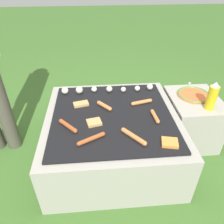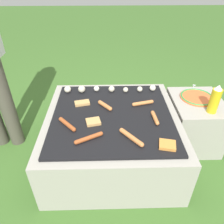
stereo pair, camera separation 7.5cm
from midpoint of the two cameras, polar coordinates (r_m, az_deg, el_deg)
ground_plane at (r=1.85m, az=1.18°, el=-11.05°), size 14.00×14.00×0.00m
grill at (r=1.71m, az=1.26°, el=-6.30°), size 0.97×0.97×0.41m
side_ledge at (r=1.98m, az=21.51°, el=-2.46°), size 0.40×0.48×0.41m
sausage_front_left at (r=1.49m, az=-10.22°, el=-3.16°), size 0.13×0.14×0.03m
sausage_front_right at (r=1.70m, az=9.33°, el=2.31°), size 0.17×0.07×0.03m
sausage_front_center at (r=1.37m, az=-4.49°, el=-6.77°), size 0.18×0.10×0.03m
sausage_mid_left at (r=1.37m, az=6.62°, el=-6.57°), size 0.14×0.17×0.03m
sausage_back_center at (r=1.65m, az=-0.54°, el=1.70°), size 0.11×0.12×0.03m
sausage_back_right at (r=1.56m, az=12.50°, el=-1.49°), size 0.04×0.15×0.03m
bread_slice_left at (r=1.37m, az=15.81°, el=-8.29°), size 0.11×0.10×0.02m
bread_slice_center at (r=1.50m, az=-3.48°, el=-2.56°), size 0.11×0.10×0.02m
bread_slice_right at (r=1.70m, az=-6.55°, el=2.35°), size 0.12×0.09×0.02m
mushroom_row at (r=1.84m, az=-0.67°, el=6.03°), size 0.77×0.07×0.06m
plate_colorful at (r=1.91m, az=22.40°, el=3.61°), size 0.27×0.27×0.02m
condiment_bottle at (r=1.73m, az=26.43°, el=2.91°), size 0.07×0.07×0.22m
fork_utensil at (r=2.01m, az=21.30°, el=5.43°), size 0.11×0.20×0.01m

